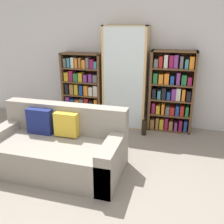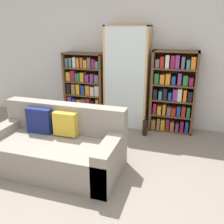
{
  "view_description": "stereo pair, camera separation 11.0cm",
  "coord_description": "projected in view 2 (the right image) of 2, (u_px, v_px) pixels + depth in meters",
  "views": [
    {
      "loc": [
        0.98,
        -2.13,
        1.88
      ],
      "look_at": [
        -0.03,
        1.41,
        0.57
      ],
      "focal_mm": 40.0,
      "sensor_mm": 36.0,
      "label": 1
    },
    {
      "loc": [
        1.08,
        -2.1,
        1.88
      ],
      "look_at": [
        -0.03,
        1.41,
        0.57
      ],
      "focal_mm": 40.0,
      "sensor_mm": 36.0,
      "label": 2
    }
  ],
  "objects": [
    {
      "name": "wine_bottle",
      "position": [
        145.0,
        128.0,
        4.41
      ],
      "size": [
        0.09,
        0.09,
        0.36
      ],
      "color": "black",
      "rests_on": "ground"
    },
    {
      "name": "bookshelf_right",
      "position": [
        173.0,
        93.0,
        4.45
      ],
      "size": [
        0.78,
        0.32,
        1.45
      ],
      "color": "brown",
      "rests_on": "ground"
    },
    {
      "name": "couch",
      "position": [
        56.0,
        147.0,
        3.39
      ],
      "size": [
        1.79,
        0.9,
        0.83
      ],
      "color": "gray",
      "rests_on": "ground"
    },
    {
      "name": "display_cabinet",
      "position": [
        127.0,
        78.0,
        4.6
      ],
      "size": [
        0.8,
        0.36,
        1.86
      ],
      "color": "tan",
      "rests_on": "ground"
    },
    {
      "name": "bookshelf_left",
      "position": [
        85.0,
        89.0,
        4.95
      ],
      "size": [
        0.79,
        0.32,
        1.36
      ],
      "color": "brown",
      "rests_on": "ground"
    },
    {
      "name": "ground_plane",
      "position": [
        77.0,
        200.0,
        2.82
      ],
      "size": [
        16.0,
        16.0,
        0.0
      ],
      "primitive_type": "plane",
      "color": "gray"
    },
    {
      "name": "wall_back",
      "position": [
        132.0,
        54.0,
        4.66
      ],
      "size": [
        6.65,
        0.06,
        2.7
      ],
      "color": "silver",
      "rests_on": "ground"
    }
  ]
}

